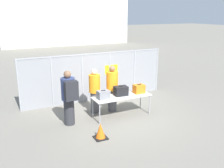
# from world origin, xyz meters

# --- Properties ---
(ground_plane) EXTENTS (120.00, 120.00, 0.00)m
(ground_plane) POSITION_xyz_m (0.00, 0.00, 0.00)
(ground_plane) COLOR slate
(fence_section) EXTENTS (6.29, 0.07, 2.02)m
(fence_section) POSITION_xyz_m (0.01, 2.12, 1.06)
(fence_section) COLOR #9EA0A5
(fence_section) RESTS_ON ground_plane
(inspection_table) EXTENTS (2.12, 0.74, 0.75)m
(inspection_table) POSITION_xyz_m (0.14, 0.10, 0.70)
(inspection_table) COLOR silver
(inspection_table) RESTS_ON ground_plane
(suitcase_grey) EXTENTS (0.43, 0.30, 0.31)m
(suitcase_grey) POSITION_xyz_m (-0.58, 0.12, 0.89)
(suitcase_grey) COLOR slate
(suitcase_grey) RESTS_ON inspection_table
(suitcase_black) EXTENTS (0.49, 0.35, 0.36)m
(suitcase_black) POSITION_xyz_m (0.14, 0.17, 0.92)
(suitcase_black) COLOR black
(suitcase_black) RESTS_ON inspection_table
(suitcase_orange) EXTENTS (0.39, 0.29, 0.34)m
(suitcase_orange) POSITION_xyz_m (0.86, 0.12, 0.91)
(suitcase_orange) COLOR orange
(suitcase_orange) RESTS_ON inspection_table
(traveler_hooded) EXTENTS (0.46, 0.71, 1.84)m
(traveler_hooded) POSITION_xyz_m (-1.77, 0.16, 1.01)
(traveler_hooded) COLOR #2D2D33
(traveler_hooded) RESTS_ON ground_plane
(security_worker_near) EXTENTS (0.43, 0.43, 1.75)m
(security_worker_near) POSITION_xyz_m (0.04, 0.68, 0.91)
(security_worker_near) COLOR #4C4C51
(security_worker_near) RESTS_ON ground_plane
(security_worker_far) EXTENTS (0.41, 0.41, 1.66)m
(security_worker_far) POSITION_xyz_m (-0.61, 0.83, 0.86)
(security_worker_far) COLOR #4C4C51
(security_worker_far) RESTS_ON ground_plane
(utility_trailer) EXTENTS (3.33, 2.19, 0.68)m
(utility_trailer) POSITION_xyz_m (0.85, 3.87, 0.39)
(utility_trailer) COLOR silver
(utility_trailer) RESTS_ON ground_plane
(distant_hangar) EXTENTS (14.48, 10.86, 7.53)m
(distant_hangar) POSITION_xyz_m (4.33, 25.36, 3.76)
(distant_hangar) COLOR beige
(distant_hangar) RESTS_ON ground_plane
(traffic_cone) EXTENTS (0.38, 0.38, 0.48)m
(traffic_cone) POSITION_xyz_m (-1.24, -1.14, 0.22)
(traffic_cone) COLOR black
(traffic_cone) RESTS_ON ground_plane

